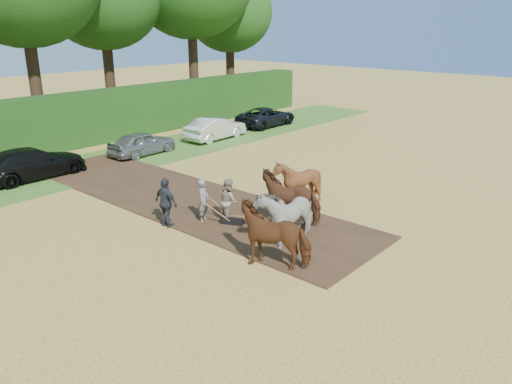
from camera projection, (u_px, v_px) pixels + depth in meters
name	position (u px, v px, depth m)	size (l,w,h in m)	color
ground	(298.00, 263.00, 14.84)	(120.00, 120.00, 0.00)	gold
earth_strip	(182.00, 198.00, 20.26)	(4.50, 17.00, 0.05)	#472D1C
grass_verge	(60.00, 174.00, 23.55)	(50.00, 5.00, 0.03)	#38601E
hedgerow	(12.00, 130.00, 25.86)	(46.00, 1.60, 3.00)	#14380F
spectator_near	(229.00, 201.00, 17.65)	(0.79, 0.61, 1.62)	#B5A48E
spectator_far	(166.00, 203.00, 17.22)	(1.04, 0.43, 1.77)	#22262D
plough_team	(286.00, 205.00, 16.87)	(6.26, 5.50, 1.90)	#5F2F17
parked_cars	(51.00, 162.00, 23.08)	(36.16, 3.35, 1.44)	#A7A7AD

